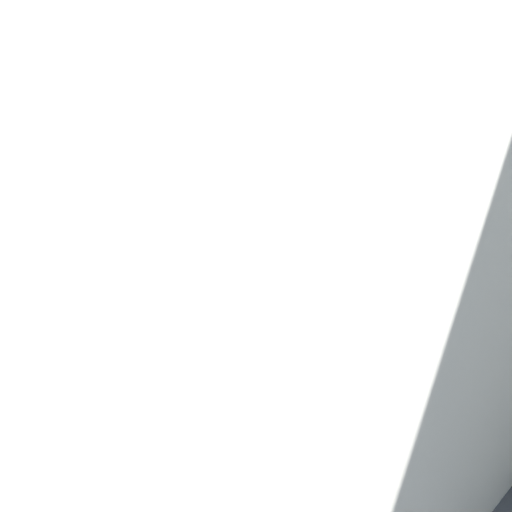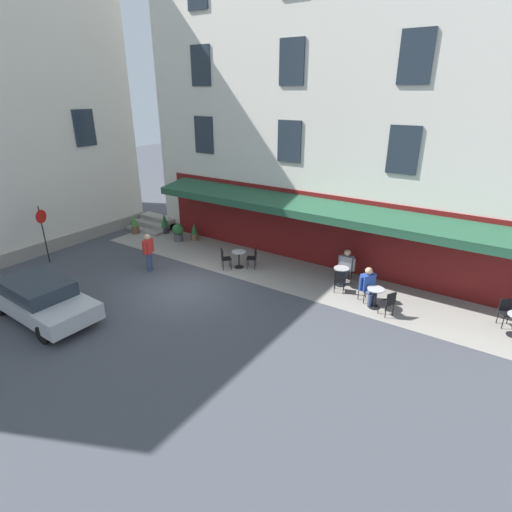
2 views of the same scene
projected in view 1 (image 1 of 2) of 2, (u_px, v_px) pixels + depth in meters
ground_plane at (390, 295)px, 16.87m from camera, size 70.00×70.00×0.00m
sidewalk_cafe_terrace at (247, 294)px, 16.88m from camera, size 20.50×3.20×0.01m
cafe_building_facade at (5, 45)px, 10.76m from camera, size 20.00×10.70×15.00m
cafe_table_near_entrance at (209, 268)px, 17.74m from camera, size 0.60×0.60×0.75m
cafe_chair_black_under_awning at (219, 260)px, 18.23m from camera, size 0.50×0.50×0.91m
cafe_chair_black_near_door at (194, 271)px, 17.31m from camera, size 0.40×0.40×0.91m
cafe_table_mid_terrace at (202, 248)px, 19.53m from camera, size 0.60×0.60×0.75m
cafe_chair_black_kerbside at (199, 241)px, 20.08m from camera, size 0.54×0.54×0.91m
cafe_chair_black_by_window at (203, 253)px, 18.93m from camera, size 0.56×0.56×0.91m
cafe_table_streetside at (324, 301)px, 15.32m from camera, size 0.60×0.60×0.75m
cafe_chair_black_corner_right at (345, 299)px, 15.32m from camera, size 0.56×0.56×0.91m
cafe_chair_black_back_row at (303, 296)px, 15.51m from camera, size 0.53×0.53×0.91m
cafe_table_far_end at (127, 227)px, 21.94m from camera, size 0.60×0.60×0.75m
cafe_chair_black_corner_left at (135, 222)px, 22.47m from camera, size 0.53×0.53×0.91m
cafe_chair_black_facing_street at (119, 230)px, 21.35m from camera, size 0.55×0.55×0.91m
seated_patron_in_blue at (202, 246)px, 19.06m from camera, size 0.68×0.66×1.36m
seated_companion_in_grey at (199, 265)px, 17.39m from camera, size 0.72×0.58×1.37m
walking_pedestrian_in_red at (459, 294)px, 14.68m from camera, size 0.43×0.65×1.67m
potted_plant_entrance_right at (416, 380)px, 11.66m from camera, size 0.38×0.38×0.91m
potted_plant_mid_terrace at (453, 380)px, 11.61m from camera, size 0.57×0.57×0.91m
potted_plant_under_sign at (511, 419)px, 10.28m from camera, size 0.40×0.40×1.11m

